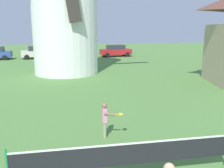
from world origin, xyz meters
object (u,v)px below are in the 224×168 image
at_px(parked_car_green, 75,52).
at_px(parked_car_red, 116,51).
at_px(parked_car_cream, 38,52).
at_px(player_far, 105,118).
at_px(tennis_net, 127,154).

distance_m(parked_car_green, parked_car_red, 5.59).
height_order(parked_car_green, parked_car_red, same).
height_order(parked_car_cream, parked_car_red, same).
relative_size(parked_car_cream, parked_car_red, 0.99).
xyz_separation_m(parked_car_green, parked_car_red, (5.55, 0.66, 0.00)).
distance_m(player_far, parked_car_green, 24.54).
relative_size(tennis_net, player_far, 4.55).
distance_m(parked_car_cream, parked_car_red, 10.15).
xyz_separation_m(tennis_net, player_far, (-0.13, 2.59, 0.02)).
bearing_deg(parked_car_cream, player_far, -79.12).
bearing_deg(tennis_net, player_far, 92.78).
bearing_deg(parked_car_red, tennis_net, -100.72).
relative_size(player_far, parked_car_cream, 0.29).
bearing_deg(parked_car_cream, tennis_net, -79.87).
bearing_deg(parked_car_cream, parked_car_red, 2.75).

